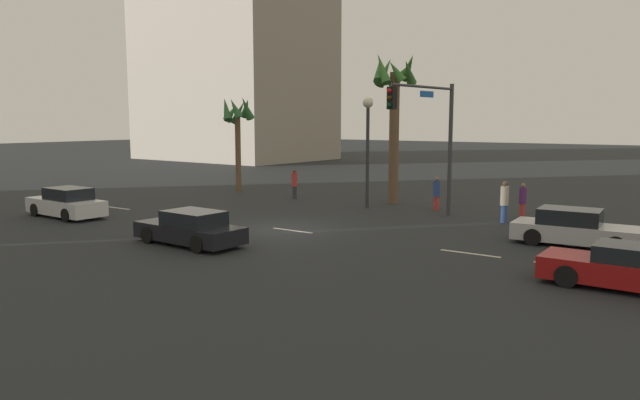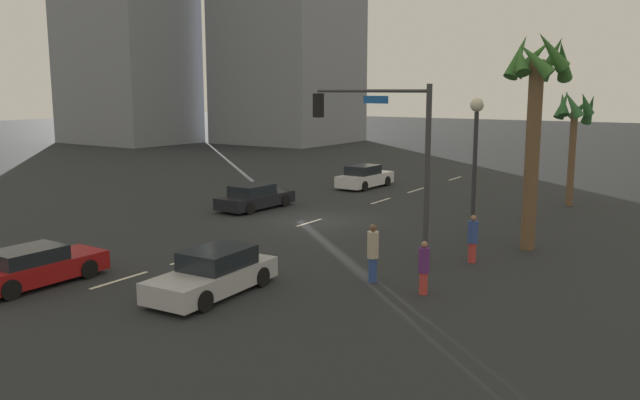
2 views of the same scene
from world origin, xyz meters
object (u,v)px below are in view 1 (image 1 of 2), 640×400
Objects in this scene: pedestrian_0 at (437,193)px; building_0 at (233,62)px; car_2 at (575,229)px; streetlamp at (368,131)px; palm_tree_0 at (394,97)px; car_3 at (628,269)px; traffic_signal at (432,127)px; pedestrian_1 at (504,201)px; car_0 at (190,229)px; palm_tree_1 at (237,119)px; pedestrian_2 at (295,183)px; car_1 at (66,204)px; pedestrian_3 at (523,200)px.

pedestrian_0 is 47.72m from building_0.
streetlamp is at bearing 160.02° from car_2.
car_2 is at bearing -30.62° from palm_tree_0.
streetlamp is (-13.88, 9.62, 3.57)m from car_3.
traffic_signal is 3.34× the size of pedestrian_1.
pedestrian_1 is (4.15, -1.88, 0.10)m from pedestrian_0.
traffic_signal reaches higher than car_0.
car_0 is 2.63× the size of pedestrian_0.
pedestrian_0 is 6.13m from palm_tree_0.
pedestrian_2 is at bearing -8.81° from palm_tree_1.
pedestrian_1 reaches higher than car_1.
traffic_signal reaches higher than car_2.
pedestrian_2 is at bearing 66.76° from car_1.
streetlamp is (10.56, 11.06, 3.50)m from car_1.
building_0 is (-24.06, 26.01, 7.03)m from palm_tree_1.
streetlamp is 0.25× the size of building_0.
building_0 is at bearing 137.54° from pedestrian_2.
car_2 is 12.63m from streetlamp.
traffic_signal is 0.76× the size of palm_tree_0.
pedestrian_1 reaches higher than car_0.
traffic_signal reaches higher than streetlamp.
car_3 is 2.67× the size of pedestrian_3.
car_1 is 12.88m from pedestrian_2.
pedestrian_2 reaches higher than car_0.
pedestrian_3 is at bearing 42.46° from traffic_signal.
car_2 is 0.55× the size of palm_tree_0.
streetlamp is 6.40m from pedestrian_2.
streetlamp is (-4.47, 1.83, -0.23)m from traffic_signal.
traffic_signal reaches higher than pedestrian_1.
pedestrian_1 reaches higher than pedestrian_3.
pedestrian_3 reaches higher than car_1.
car_0 is 0.79× the size of streetlamp.
pedestrian_0 is at bearing 107.77° from traffic_signal.
building_0 reaches higher than car_0.
car_1 is 2.63× the size of pedestrian_0.
traffic_signal reaches higher than car_1.
building_0 is (-39.26, 29.42, 7.46)m from traffic_signal.
car_3 is 2.32× the size of pedestrian_1.
pedestrian_1 is at bearing -24.37° from pedestrian_0.
palm_tree_0 is 11.11m from palm_tree_1.
streetlamp is (-11.40, 4.14, 3.53)m from car_2.
pedestrian_1 is at bearing 136.85° from car_2.
car_3 is at bearing 3.37° from car_1.
car_1 is at bearing -113.24° from pedestrian_2.
palm_tree_0 reaches higher than pedestrian_1.
building_0 is at bearing 141.58° from streetlamp.
traffic_signal reaches higher than pedestrian_0.
car_0 is 53.61m from building_0.
pedestrian_2 is (-16.88, 4.91, 0.31)m from car_2.
car_0 is 14.83m from car_3.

